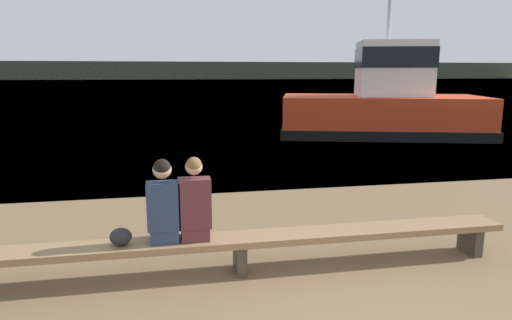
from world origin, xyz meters
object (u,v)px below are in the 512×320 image
(person_left, at_px, (163,205))
(tugboat_red, at_px, (384,106))
(shopping_bag, at_px, (121,237))
(person_right, at_px, (195,204))
(bench_main, at_px, (240,243))

(person_left, height_order, tugboat_red, tugboat_red)
(shopping_bag, bearing_deg, tugboat_red, 51.83)
(shopping_bag, xyz_separation_m, tugboat_red, (8.74, 11.11, 0.56))
(person_right, xyz_separation_m, tugboat_red, (7.88, 11.09, 0.21))
(person_right, height_order, shopping_bag, person_right)
(bench_main, distance_m, person_left, 1.04)
(bench_main, xyz_separation_m, shopping_bag, (-1.39, -0.03, 0.18))
(shopping_bag, relative_size, tugboat_red, 0.03)
(person_left, bearing_deg, bench_main, 0.25)
(bench_main, distance_m, shopping_bag, 1.40)
(person_left, height_order, person_right, person_right)
(person_left, distance_m, person_right, 0.36)
(tugboat_red, bearing_deg, bench_main, 162.65)
(shopping_bag, distance_m, tugboat_red, 14.15)
(bench_main, xyz_separation_m, person_right, (-0.53, -0.00, 0.53))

